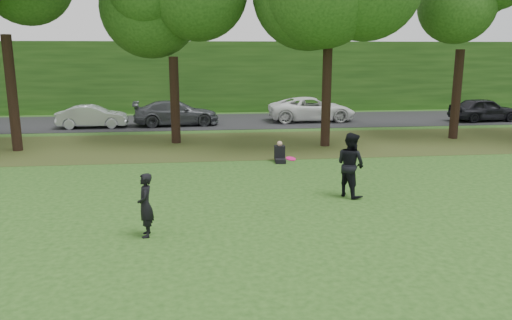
{
  "coord_description": "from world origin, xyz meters",
  "views": [
    {
      "loc": [
        -1.93,
        -10.26,
        4.45
      ],
      "look_at": [
        -0.28,
        3.8,
        1.3
      ],
      "focal_mm": 35.0,
      "sensor_mm": 36.0,
      "label": 1
    }
  ],
  "objects_px": {
    "player_right": "(351,165)",
    "player_left": "(145,205)",
    "frisbee": "(291,159)",
    "seated_person": "(280,154)"
  },
  "relations": [
    {
      "from": "player_right",
      "to": "seated_person",
      "type": "height_order",
      "value": "player_right"
    },
    {
      "from": "player_left",
      "to": "frisbee",
      "type": "relative_size",
      "value": 4.56
    },
    {
      "from": "player_left",
      "to": "player_right",
      "type": "xyz_separation_m",
      "value": [
        5.92,
        2.72,
        0.21
      ]
    },
    {
      "from": "frisbee",
      "to": "seated_person",
      "type": "height_order",
      "value": "frisbee"
    },
    {
      "from": "player_left",
      "to": "seated_person",
      "type": "height_order",
      "value": "player_left"
    },
    {
      "from": "frisbee",
      "to": "seated_person",
      "type": "distance_m",
      "value": 6.68
    },
    {
      "from": "player_right",
      "to": "seated_person",
      "type": "relative_size",
      "value": 2.4
    },
    {
      "from": "player_left",
      "to": "player_right",
      "type": "distance_m",
      "value": 6.52
    },
    {
      "from": "player_right",
      "to": "player_left",
      "type": "bearing_deg",
      "value": 84.62
    },
    {
      "from": "player_right",
      "to": "seated_person",
      "type": "xyz_separation_m",
      "value": [
        -1.35,
        5.06,
        -0.69
      ]
    }
  ]
}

